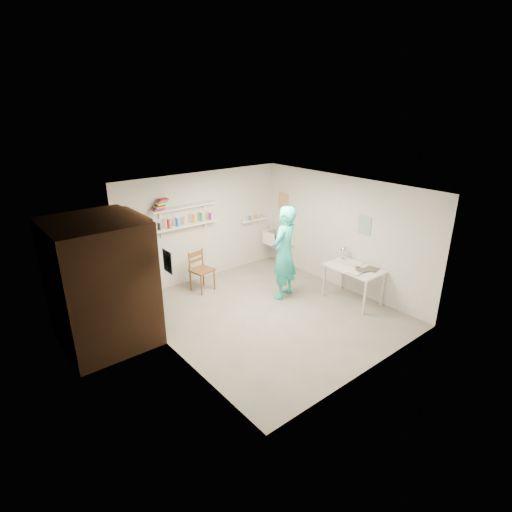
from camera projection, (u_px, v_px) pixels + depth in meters
floor at (269, 313)px, 7.63m from camera, size 4.00×4.50×0.02m
ceiling at (271, 188)px, 6.76m from camera, size 4.00×4.50×0.02m
wall_back at (203, 226)px, 8.83m from camera, size 4.00×0.02×2.40m
wall_front at (376, 299)px, 5.56m from camera, size 4.00×0.02×2.40m
wall_left at (170, 284)px, 6.01m from camera, size 0.02×4.50×2.40m
wall_right at (342, 233)px, 8.38m from camera, size 0.02×4.50×2.40m
doorway_recess at (143, 274)px, 6.86m from camera, size 0.02×0.90×2.00m
corridor_box at (101, 283)px, 6.42m from camera, size 1.40×1.50×2.10m
door_lintel at (137, 215)px, 6.49m from camera, size 0.06×1.05×0.10m
door_jamb_near at (157, 284)px, 6.51m from camera, size 0.06×0.10×2.00m
door_jamb_far at (132, 266)px, 7.23m from camera, size 0.06×0.10×2.00m
shelf_lower at (186, 225)px, 8.39m from camera, size 1.50×0.22×0.03m
shelf_upper at (184, 207)px, 8.25m from camera, size 1.50×0.22×0.03m
ledge_shelf at (253, 220)px, 9.59m from camera, size 0.70×0.14×0.03m
poster_left at (167, 262)px, 5.94m from camera, size 0.01×0.28×0.36m
poster_right_a at (283, 201)px, 9.55m from camera, size 0.01×0.34×0.42m
poster_right_b at (364, 225)px, 7.86m from camera, size 0.01×0.30×0.38m
belfast_sink at (278, 238)px, 9.64m from camera, size 0.48×0.60×0.30m
man at (284, 253)px, 7.95m from camera, size 0.80×0.65×1.92m
wall_clock at (280, 235)px, 8.03m from camera, size 0.34×0.14×0.34m
wooden_chair at (202, 270)px, 8.41m from camera, size 0.49×0.47×0.91m
work_table at (353, 284)px, 7.99m from camera, size 0.65×1.09×0.73m
desk_lamp at (344, 249)px, 8.20m from camera, size 0.14×0.14×0.14m
spray_cans at (185, 221)px, 8.35m from camera, size 1.26×0.06×0.17m
book_stack at (161, 205)px, 7.89m from camera, size 0.32×0.14×0.22m
ledge_pots at (253, 218)px, 9.57m from camera, size 0.48×0.07×0.09m
papers at (354, 267)px, 7.85m from camera, size 0.30×0.22×0.03m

